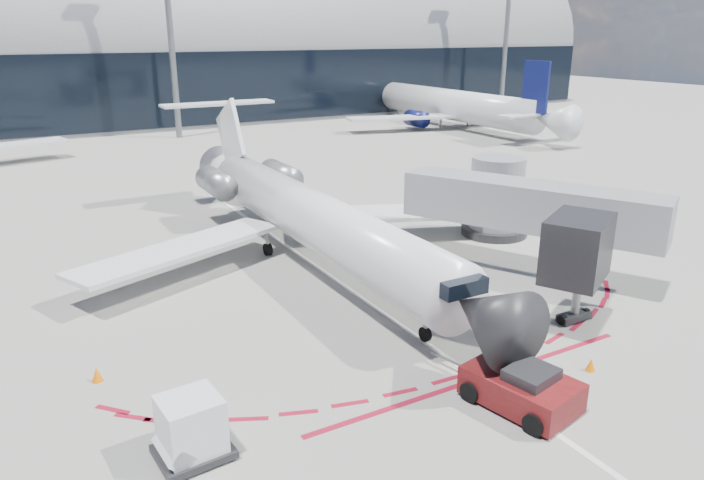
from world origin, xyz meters
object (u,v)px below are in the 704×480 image
regional_jet (304,213)px  ramp_worker (516,318)px  pushback_tug (521,388)px  uld_container (192,429)px

regional_jet → ramp_worker: regional_jet is taller
regional_jet → pushback_tug: bearing=-89.7°
regional_jet → pushback_tug: (0.08, -16.56, -1.93)m
regional_jet → uld_container: bearing=-126.4°
regional_jet → ramp_worker: bearing=-75.8°
pushback_tug → ramp_worker: 4.85m
regional_jet → uld_container: size_ratio=13.85×
regional_jet → uld_container: (-10.22, -13.85, -1.61)m
pushback_tug → uld_container: 10.66m
pushback_tug → uld_container: (-10.30, 2.71, 0.32)m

